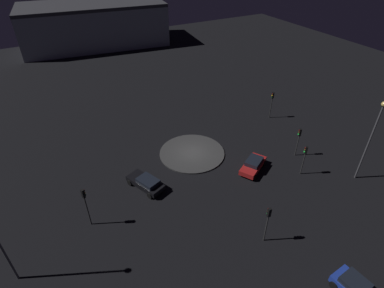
{
  "coord_description": "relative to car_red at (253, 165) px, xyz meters",
  "views": [
    {
      "loc": [
        -27.12,
        14.64,
        23.03
      ],
      "look_at": [
        0.0,
        0.0,
        1.42
      ],
      "focal_mm": 28.84,
      "sensor_mm": 36.0,
      "label": 1
    }
  ],
  "objects": [
    {
      "name": "ground_plane",
      "position": [
        6.1,
        4.73,
        -0.71
      ],
      "size": [
        113.63,
        113.63,
        0.0
      ],
      "primitive_type": "plane",
      "color": "black"
    },
    {
      "name": "roundabout_island",
      "position": [
        6.1,
        4.73,
        -0.63
      ],
      "size": [
        8.08,
        8.08,
        0.15
      ],
      "primitive_type": "cylinder",
      "color": "#383838",
      "rests_on": "ground_plane"
    },
    {
      "name": "car_red",
      "position": [
        0.0,
        0.0,
        0.0
      ],
      "size": [
        3.57,
        4.43,
        1.34
      ],
      "rotation": [
        0.0,
        0.0,
        2.1
      ],
      "color": "red",
      "rests_on": "ground_plane"
    },
    {
      "name": "car_black",
      "position": [
        3.0,
        12.0,
        0.01
      ],
      "size": [
        4.69,
        3.27,
        1.35
      ],
      "rotation": [
        0.0,
        0.0,
        0.38
      ],
      "color": "black",
      "rests_on": "ground_plane"
    },
    {
      "name": "traffic_light_southwest",
      "position": [
        -0.26,
        -6.28,
        2.01
      ],
      "size": [
        0.37,
        0.4,
        3.8
      ],
      "rotation": [
        0.0,
        0.0,
        1.05
      ],
      "color": "#2D2D2D",
      "rests_on": "ground_plane"
    },
    {
      "name": "traffic_light_southwest_near",
      "position": [
        -3.2,
        -4.31,
        2.0
      ],
      "size": [
        0.39,
        0.39,
        3.8
      ],
      "rotation": [
        0.0,
        0.0,
        0.77
      ],
      "color": "#2D2D2D",
      "rests_on": "ground_plane"
    },
    {
      "name": "traffic_light_west",
      "position": [
        -8.45,
        5.27,
        2.17
      ],
      "size": [
        0.36,
        0.31,
        4.05
      ],
      "rotation": [
        0.0,
        0.0,
        -0.04
      ],
      "color": "#2D2D2D",
      "rests_on": "ground_plane"
    },
    {
      "name": "traffic_light_south",
      "position": [
        8.47,
        -9.55,
        2.2
      ],
      "size": [
        0.33,
        0.38,
        4.09
      ],
      "rotation": [
        0.0,
        0.0,
        1.73
      ],
      "color": "#2D2D2D",
      "rests_on": "ground_plane"
    },
    {
      "name": "traffic_light_north",
      "position": [
        0.77,
        18.45,
        2.42
      ],
      "size": [
        0.36,
        0.39,
        4.42
      ],
      "rotation": [
        0.0,
        0.0,
        -1.2
      ],
      "color": "#2D2D2D",
      "rests_on": "ground_plane"
    },
    {
      "name": "streetlamp_southwest",
      "position": [
        -6.64,
        -9.26,
        5.34
      ],
      "size": [
        0.52,
        0.52,
        9.52
      ],
      "color": "#4C4C51",
      "rests_on": "ground_plane"
    },
    {
      "name": "store_building",
      "position": [
        55.77,
        3.86,
        3.94
      ],
      "size": [
        18.44,
        33.39,
        9.31
      ],
      "rotation": [
        0.0,
        0.0,
        7.73
      ],
      "color": "#8C939E",
      "rests_on": "ground_plane"
    }
  ]
}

